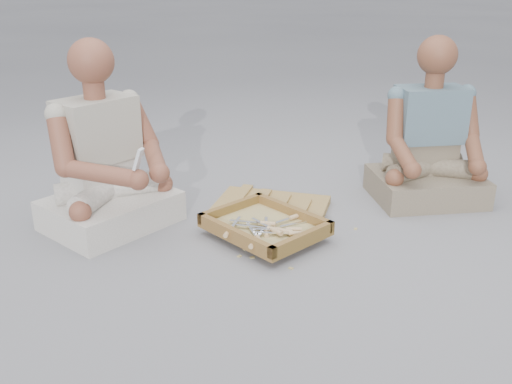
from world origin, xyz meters
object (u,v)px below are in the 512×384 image
Objects in this scene: tool_tray at (265,226)px; craftsman at (106,166)px; companion at (429,147)px; carved_panel at (271,207)px.

craftsman reaches higher than tool_tray.
companion is at bearing 63.53° from tool_tray.
craftsman reaches higher than carved_panel.
craftsman is at bearing -157.85° from tool_tray.
tool_tray is 0.65× the size of craftsman.
companion reaches higher than tool_tray.
companion is (0.46, 0.92, 0.23)m from tool_tray.
tool_tray is 0.67× the size of companion.
companion reaches higher than carved_panel.
tool_tray is at bearing 119.24° from craftsman.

